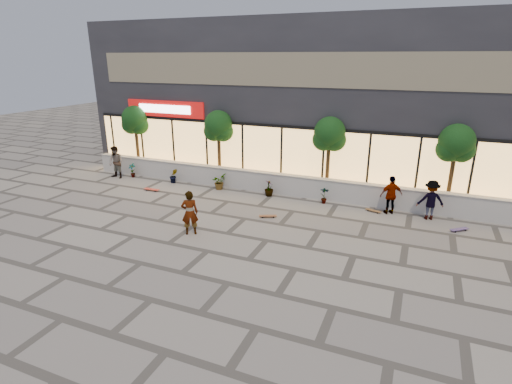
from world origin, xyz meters
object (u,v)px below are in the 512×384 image
at_px(tree_east, 456,145).
at_px(skateboard_right_near, 373,211).
at_px(skateboard_left, 152,189).
at_px(tree_midwest, 218,128).
at_px(skater_left, 116,162).
at_px(skater_right_near, 391,195).
at_px(skateboard_center, 268,216).
at_px(skater_right_far, 431,200).
at_px(skateboard_right_far, 459,229).
at_px(tree_west, 135,122).
at_px(skater_center, 190,213).
at_px(tree_mideast, 329,136).

bearing_deg(tree_east, skateboard_right_near, -153.42).
distance_m(skateboard_left, skateboard_right_near, 11.07).
distance_m(tree_midwest, skateboard_left, 4.78).
height_order(skater_left, skater_right_near, skater_left).
relative_size(skater_left, skateboard_center, 2.37).
bearing_deg(skater_right_far, skateboard_right_near, -13.26).
xyz_separation_m(tree_east, skateboard_right_far, (0.43, -2.30, -2.91)).
height_order(tree_midwest, skateboard_center, tree_midwest).
bearing_deg(tree_midwest, skateboard_center, -41.85).
distance_m(tree_west, skateboard_left, 5.08).
relative_size(skateboard_right_near, skateboard_right_far, 0.99).
bearing_deg(skater_right_far, skater_right_near, -15.78).
height_order(skateboard_center, skateboard_right_near, skateboard_center).
bearing_deg(skater_right_far, skateboard_left, -9.42).
distance_m(tree_east, skateboard_right_far, 3.73).
distance_m(tree_west, tree_east, 17.00).
distance_m(skater_center, skateboard_left, 6.05).
bearing_deg(tree_west, tree_midwest, 0.00).
xyz_separation_m(tree_midwest, skateboard_right_near, (8.50, -1.50, -2.91)).
distance_m(skateboard_left, skateboard_right_far, 14.43).
bearing_deg(tree_mideast, skater_left, -171.65).
relative_size(tree_midwest, tree_mideast, 1.00).
height_order(skateboard_center, skateboard_right_far, skateboard_right_far).
xyz_separation_m(skater_right_near, skateboard_right_near, (-0.67, -0.10, -0.79)).
distance_m(skater_right_near, skateboard_right_far, 3.00).
relative_size(skater_center, skateboard_right_near, 2.41).
relative_size(tree_east, skater_right_near, 2.27).
height_order(skater_right_far, skateboard_center, skater_right_far).
bearing_deg(tree_east, skateboard_right_far, -79.34).
distance_m(skater_right_near, skateboard_left, 11.78).
height_order(tree_west, skateboard_center, tree_west).
bearing_deg(skateboard_right_far, skateboard_left, 142.46).
bearing_deg(tree_mideast, skater_right_near, -23.79).
relative_size(tree_midwest, skater_right_far, 2.28).
xyz_separation_m(tree_midwest, skater_right_near, (9.18, -1.40, -2.12)).
bearing_deg(skateboard_center, tree_midwest, 113.41).
xyz_separation_m(tree_east, skateboard_right_near, (-3.00, -1.50, -2.91)).
xyz_separation_m(skater_left, skateboard_center, (10.08, -2.20, -0.84)).
bearing_deg(skater_right_near, skateboard_right_far, 132.20).
relative_size(tree_west, skater_left, 2.13).
height_order(skateboard_left, skateboard_right_near, skateboard_left).
bearing_deg(skater_left, skateboard_center, -6.96).
relative_size(tree_mideast, skateboard_left, 4.57).
distance_m(tree_east, skateboard_center, 8.64).
xyz_separation_m(tree_west, skater_left, (-0.20, -1.72, -2.07)).
bearing_deg(skateboard_center, skater_center, -153.57).
bearing_deg(skateboard_right_near, skater_right_near, 25.79).
distance_m(skater_right_far, skateboard_right_far, 1.66).
xyz_separation_m(tree_midwest, skateboard_right_far, (11.93, -2.30, -2.91)).
height_order(skater_center, skater_right_near, skater_center).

